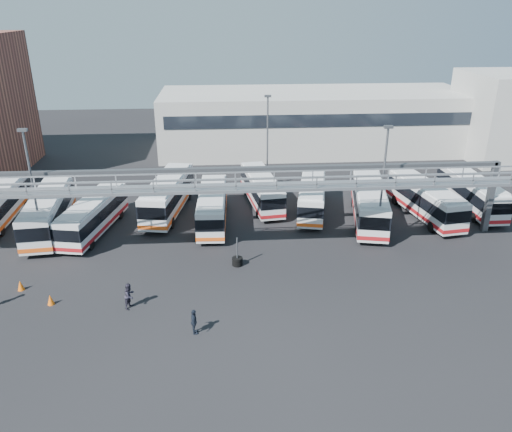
{
  "coord_description": "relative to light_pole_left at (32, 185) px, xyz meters",
  "views": [
    {
      "loc": [
        -1.02,
        -30.47,
        18.77
      ],
      "look_at": [
        1.61,
        6.0,
        3.33
      ],
      "focal_mm": 35.0,
      "sensor_mm": 36.0,
      "label": 1
    }
  ],
  "objects": [
    {
      "name": "bus_9",
      "position": [
        39.59,
        6.28,
        -3.91
      ],
      "size": [
        2.52,
        10.85,
        3.29
      ],
      "rotation": [
        0.0,
        0.0,
        0.0
      ],
      "color": "silver",
      "rests_on": "ground"
    },
    {
      "name": "light_pole_back",
      "position": [
        20.0,
        14.0,
        0.0
      ],
      "size": [
        0.7,
        0.35,
        10.21
      ],
      "color": "#4C4F54",
      "rests_on": "ground"
    },
    {
      "name": "bus_2",
      "position": [
        3.54,
        3.14,
        -3.99
      ],
      "size": [
        4.36,
        10.6,
        3.14
      ],
      "rotation": [
        0.0,
        0.0,
        -0.2
      ],
      "color": "silver",
      "rests_on": "ground"
    },
    {
      "name": "ground",
      "position": [
        16.0,
        -8.0,
        -5.73
      ],
      "size": [
        140.0,
        140.0,
        0.0
      ],
      "primitive_type": "plane",
      "color": "black",
      "rests_on": "ground"
    },
    {
      "name": "bus_8",
      "position": [
        34.22,
        4.62,
        -3.9
      ],
      "size": [
        4.11,
        11.12,
        3.3
      ],
      "rotation": [
        0.0,
        0.0,
        0.15
      ],
      "color": "silver",
      "rests_on": "ground"
    },
    {
      "name": "bus_6",
      "position": [
        23.7,
        6.48,
        -4.02
      ],
      "size": [
        4.4,
        10.42,
        3.08
      ],
      "rotation": [
        0.0,
        0.0,
        -0.21
      ],
      "color": "silver",
      "rests_on": "ground"
    },
    {
      "name": "tire_stack",
      "position": [
        16.0,
        -3.93,
        -5.33
      ],
      "size": [
        0.83,
        0.83,
        2.38
      ],
      "color": "black",
      "rests_on": "ground"
    },
    {
      "name": "pedestrian_b",
      "position": [
        8.6,
        -9.33,
        -4.82
      ],
      "size": [
        0.99,
        1.09,
        1.81
      ],
      "primitive_type": "imported",
      "rotation": [
        0.0,
        0.0,
        1.13
      ],
      "color": "#262331",
      "rests_on": "ground"
    },
    {
      "name": "light_pole_left",
      "position": [
        0.0,
        0.0,
        0.0
      ],
      "size": [
        0.7,
        0.35,
        10.21
      ],
      "color": "#4C4F54",
      "rests_on": "ground"
    },
    {
      "name": "bus_3",
      "position": [
        9.72,
        7.4,
        -3.8
      ],
      "size": [
        4.48,
        11.77,
        3.49
      ],
      "rotation": [
        0.0,
        0.0,
        -0.16
      ],
      "color": "silver",
      "rests_on": "ground"
    },
    {
      "name": "bus_1",
      "position": [
        -0.5,
        3.7,
        -3.8
      ],
      "size": [
        3.75,
        11.66,
        3.48
      ],
      "rotation": [
        0.0,
        0.0,
        0.1
      ],
      "color": "silver",
      "rests_on": "ground"
    },
    {
      "name": "bus_7",
      "position": [
        28.58,
        3.81,
        -3.79
      ],
      "size": [
        4.94,
        11.8,
        3.49
      ],
      "rotation": [
        0.0,
        0.0,
        -0.2
      ],
      "color": "silver",
      "rests_on": "ground"
    },
    {
      "name": "bus_4",
      "position": [
        14.05,
        4.43,
        -3.96
      ],
      "size": [
        2.8,
        10.6,
        3.19
      ],
      "rotation": [
        0.0,
        0.0,
        -0.03
      ],
      "color": "silver",
      "rests_on": "ground"
    },
    {
      "name": "pedestrian_d",
      "position": [
        13.02,
        -12.57,
        -4.88
      ],
      "size": [
        0.51,
        1.03,
        1.69
      ],
      "primitive_type": "imported",
      "rotation": [
        0.0,
        0.0,
        1.67
      ],
      "color": "black",
      "rests_on": "ground"
    },
    {
      "name": "warehouse",
      "position": [
        28.0,
        30.0,
        -1.73
      ],
      "size": [
        42.0,
        14.0,
        8.0
      ],
      "primitive_type": "cube",
      "color": "#9E9E99",
      "rests_on": "ground"
    },
    {
      "name": "cone_left",
      "position": [
        3.13,
        -8.58,
        -5.36
      ],
      "size": [
        0.55,
        0.55,
        0.74
      ],
      "primitive_type": "cone",
      "rotation": [
        0.0,
        0.0,
        -0.19
      ],
      "color": "orange",
      "rests_on": "ground"
    },
    {
      "name": "gantry",
      "position": [
        16.0,
        -2.13,
        -0.22
      ],
      "size": [
        51.4,
        5.15,
        7.1
      ],
      "color": "#95989D",
      "rests_on": "ground"
    },
    {
      "name": "bus_5",
      "position": [
        18.95,
        8.82,
        -3.98
      ],
      "size": [
        3.79,
        10.66,
        3.17
      ],
      "rotation": [
        0.0,
        0.0,
        0.13
      ],
      "color": "silver",
      "rests_on": "ground"
    },
    {
      "name": "light_pole_mid",
      "position": [
        28.0,
        -1.0,
        0.0
      ],
      "size": [
        0.7,
        0.35,
        10.21
      ],
      "color": "#4C4F54",
      "rests_on": "ground"
    },
    {
      "name": "cone_right",
      "position": [
        0.42,
        -6.51,
        -5.35
      ],
      "size": [
        0.62,
        0.62,
        0.76
      ],
      "primitive_type": "cone",
      "rotation": [
        0.0,
        0.0,
        0.4
      ],
      "color": "orange",
      "rests_on": "ground"
    }
  ]
}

